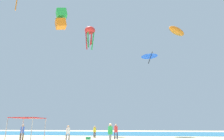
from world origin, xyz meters
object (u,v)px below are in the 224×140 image
kite_box_green (61,19)px  kite_inflatable_orange (177,31)px  kite_delta_blue (149,55)px  kite_octopus_red (90,32)px  person_central (95,131)px  person_far_shore (22,131)px  person_near_tent (110,132)px  canopy_tent (28,119)px  person_leftmost (68,132)px  cooler_box (88,138)px  person_rightmost (116,130)px

kite_box_green → kite_inflatable_orange: kite_inflatable_orange is taller
kite_inflatable_orange → kite_delta_blue: bearing=156.1°
kite_octopus_red → kite_box_green: size_ratio=1.71×
kite_delta_blue → kite_box_green: kite_box_green is taller
person_central → person_far_shore: (-7.15, -6.64, 0.09)m
person_near_tent → person_central: person_near_tent is taller
person_far_shore → kite_octopus_red: size_ratio=0.36×
canopy_tent → person_leftmost: (3.12, 3.03, -1.27)m
cooler_box → kite_inflatable_orange: 27.33m
kite_inflatable_orange → kite_octopus_red: bearing=137.9°
person_near_tent → person_far_shore: (-10.93, 2.97, -0.04)m
canopy_tent → cooler_box: size_ratio=4.60×
person_leftmost → person_central: (1.29, 7.29, -0.04)m
cooler_box → kite_inflatable_orange: size_ratio=0.12×
cooler_box → kite_delta_blue: bearing=48.4°
kite_delta_blue → person_near_tent: bearing=157.4°
person_rightmost → cooler_box: (-3.34, -0.98, -0.91)m
kite_delta_blue → kite_inflatable_orange: kite_inflatable_orange is taller
person_leftmost → person_central: size_ratio=1.04×
kite_octopus_red → kite_delta_blue: size_ratio=1.52×
kite_delta_blue → kite_inflatable_orange: bearing=-70.1°
canopy_tent → person_rightmost: 10.80m
person_near_tent → canopy_tent: bearing=-102.5°
person_far_shore → kite_octopus_red: (4.22, 12.87, 19.08)m
person_far_shore → kite_octopus_red: bearing=-111.1°
canopy_tent → kite_octopus_red: bearing=84.9°
canopy_tent → person_rightmost: (7.91, 7.26, -1.18)m
person_near_tent → kite_inflatable_orange: 28.07m
person_rightmost → kite_octopus_red: (-6.43, 9.28, 19.05)m
person_leftmost → kite_box_green: (-2.14, 0.59, 14.53)m
kite_delta_blue → person_far_shore: bearing=122.9°
canopy_tent → person_central: size_ratio=1.60×
kite_octopus_red → kite_inflatable_orange: kite_octopus_red is taller
canopy_tent → kite_inflatable_orange: kite_inflatable_orange is taller
canopy_tent → kite_inflatable_orange: (18.90, 18.53, 17.69)m
person_far_shore → kite_octopus_red: 23.40m
person_rightmost → kite_octopus_red: size_ratio=0.37×
person_rightmost → kite_delta_blue: 16.47m
person_central → kite_octopus_red: 20.36m
kite_box_green → cooler_box: bearing=-83.7°
canopy_tent → person_near_tent: canopy_tent is taller
kite_inflatable_orange → canopy_tent: bearing=175.8°
person_leftmost → person_central: bearing=-113.8°
canopy_tent → person_leftmost: 4.53m
person_far_shore → cooler_box: person_far_shore is taller
person_rightmost → kite_delta_blue: kite_delta_blue is taller
cooler_box → kite_box_green: size_ratio=0.20×
person_near_tent → person_rightmost: bearing=165.1°
person_rightmost → canopy_tent: bearing=-166.4°
person_central → kite_octopus_red: bearing=46.4°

